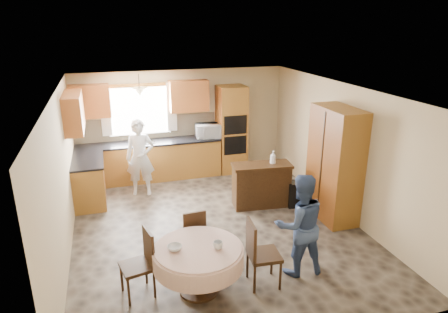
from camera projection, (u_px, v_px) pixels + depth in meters
The scene contains 36 objects.
floor at pixel (216, 227), 7.31m from camera, with size 5.00×6.00×0.01m, color brown.
ceiling at pixel (215, 91), 6.49m from camera, with size 5.00×6.00×0.01m, color white.
wall_back at pixel (182, 122), 9.61m from camera, with size 5.00×0.02×2.50m, color tan.
wall_front at pixel (293, 256), 4.18m from camera, with size 5.00×0.02×2.50m, color tan.
wall_left at pixel (62, 179), 6.21m from camera, with size 0.02×6.00×2.50m, color tan.
wall_right at pixel (342, 150), 7.58m from camera, with size 0.02×6.00×2.50m, color tan.
window at pixel (139, 111), 9.21m from camera, with size 1.40×0.03×1.10m, color white.
curtain_left at pixel (105, 111), 8.94m from camera, with size 0.22×0.02×1.15m, color white.
curtain_right at pixel (172, 107), 9.35m from camera, with size 0.22×0.02×1.15m, color white.
base_cab_back at pixel (150, 161), 9.37m from camera, with size 3.30×0.60×0.88m, color #B58330.
counter_back at pixel (149, 143), 9.22m from camera, with size 3.30×0.64×0.04m, color black.
base_cab_left at pixel (89, 182), 8.19m from camera, with size 0.60×1.20×0.88m, color #B58330.
counter_left at pixel (87, 161), 8.04m from camera, with size 0.64×1.20×0.04m, color black.
backsplash at pixel (147, 128), 9.39m from camera, with size 3.30×0.02×0.55m, color tan.
wall_cab_left at pixel (90, 101), 8.69m from camera, with size 0.85×0.33×0.72m, color #C06630.
wall_cab_right at pixel (189, 96), 9.29m from camera, with size 0.90×0.33×0.72m, color #C06630.
wall_cab_side at pixel (74, 112), 7.67m from camera, with size 0.33×1.20×0.72m, color #C06630.
oven_tower at pixel (231, 129), 9.71m from camera, with size 0.66×0.62×2.12m, color #B58330.
oven_upper at pixel (236, 125), 9.36m from camera, with size 0.56×0.01×0.45m, color black.
oven_lower at pixel (235, 145), 9.52m from camera, with size 0.56×0.01×0.45m, color black.
pendant at pixel (140, 92), 8.60m from camera, with size 0.36×0.36×0.18m, color beige.
sideboard at pixel (261, 186), 8.03m from camera, with size 1.17×0.48×0.84m, color #3D2510.
space_heater at pixel (296, 194), 8.06m from camera, with size 0.38×0.27×0.52m, color black.
cupboard at pixel (335, 164), 7.36m from camera, with size 0.56×1.12×2.13m, color #B58330.
dining_table at pixel (198, 257), 5.41m from camera, with size 1.24×1.24×0.70m.
chair_left at pixel (142, 260), 5.40m from camera, with size 0.49×0.49×0.95m.
chair_back at pixel (193, 232), 6.19m from camera, with size 0.39×0.39×0.87m.
chair_right at pixel (259, 250), 5.56m from camera, with size 0.47×0.47×1.00m.
framed_picture at pixel (336, 125), 7.66m from camera, with size 0.06×0.62×0.51m.
microwave at pixel (208, 131), 9.50m from camera, with size 0.59×0.40×0.33m, color silver.
person_sink at pixel (140, 158), 8.44m from camera, with size 0.60×0.40×1.65m, color silver.
person_dining at pixel (300, 225), 5.78m from camera, with size 0.76×0.59×1.56m, color #344873.
bowl_sideboard at pixel (248, 167), 7.81m from camera, with size 0.21×0.21×0.05m, color #B2B2B2.
bottle_sideboard at pixel (273, 158), 7.91m from camera, with size 0.12×0.12×0.31m, color silver.
cup_table at pixel (218, 245), 5.32m from camera, with size 0.13×0.13×0.10m, color #B2B2B2.
bowl_table at pixel (175, 248), 5.29m from camera, with size 0.20×0.20×0.06m, color #B2B2B2.
Camera 1 is at (-1.74, -6.25, 3.61)m, focal length 32.00 mm.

